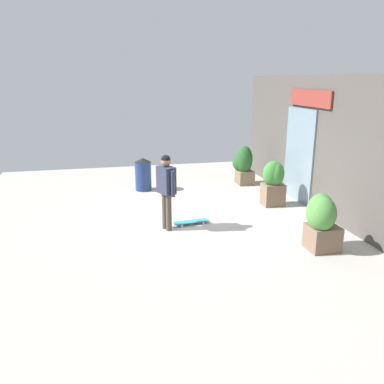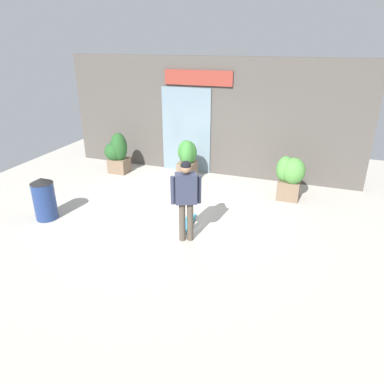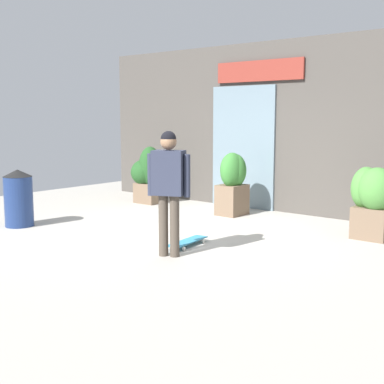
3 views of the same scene
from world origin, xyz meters
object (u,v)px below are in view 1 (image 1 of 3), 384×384
planter_box_right (321,220)px  planter_box_mid (244,165)px  planter_box_left (274,179)px  trash_bin (143,174)px  skateboarder (166,185)px  skateboard (191,222)px

planter_box_right → planter_box_mid: 5.09m
planter_box_left → planter_box_mid: bearing=-179.2°
trash_bin → planter_box_right: bearing=30.2°
skateboarder → skateboard: 1.16m
skateboarder → planter_box_left: (-1.10, 3.05, -0.33)m
planter_box_left → skateboarder: bearing=-70.1°
planter_box_left → planter_box_right: planter_box_left is taller
planter_box_left → planter_box_right: 2.85m
skateboard → trash_bin: trash_bin is taller
skateboard → planter_box_right: size_ratio=0.76×
skateboard → planter_box_right: bearing=-48.5°
skateboard → trash_bin: size_ratio=0.86×
skateboarder → trash_bin: size_ratio=1.72×
skateboard → planter_box_left: planter_box_left is taller
trash_bin → planter_box_left: bearing=55.2°
planter_box_mid → trash_bin: (0.00, -3.20, -0.13)m
skateboarder → planter_box_right: (1.74, 2.78, -0.41)m
skateboard → planter_box_right: planter_box_right is taller
skateboarder → planter_box_right: 3.30m
planter_box_left → trash_bin: planter_box_left is taller
planter_box_right → trash_bin: (-5.09, -2.96, -0.13)m
planter_box_right → planter_box_left: bearing=174.6°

